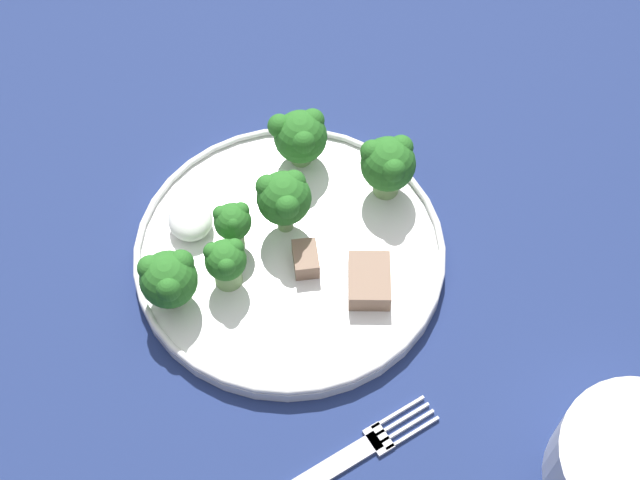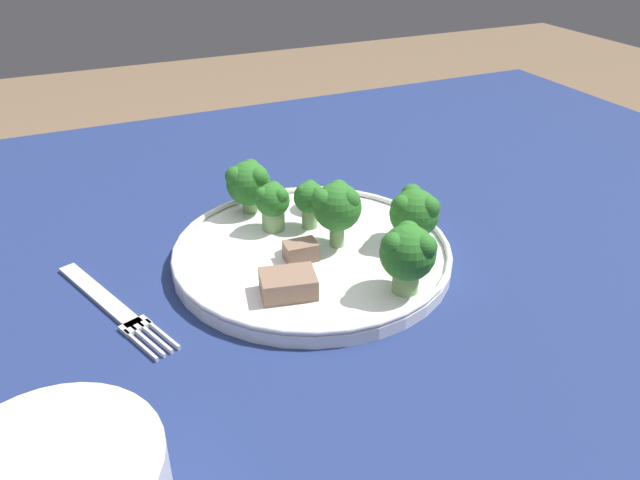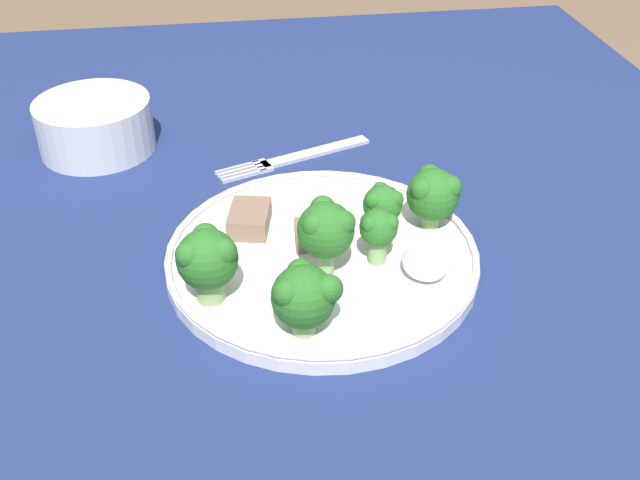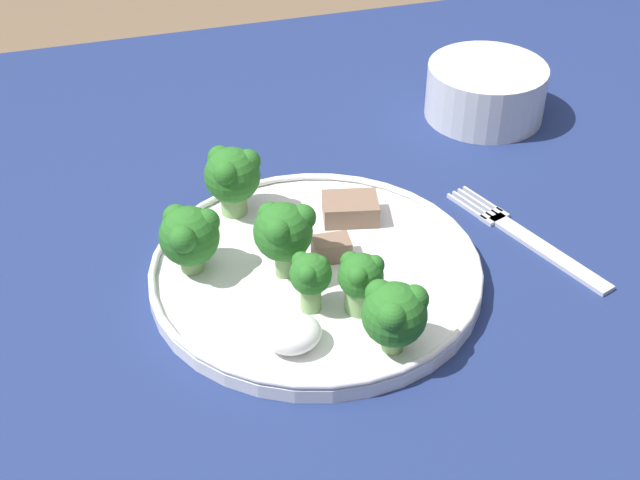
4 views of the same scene
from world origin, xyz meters
name	(u,v)px [view 4 (image 4 of 4)]	position (x,y,z in m)	size (l,w,h in m)	color
table	(302,358)	(0.00, 0.00, 0.68)	(1.31, 1.01, 0.77)	navy
dinner_plate	(316,272)	(0.01, -0.01, 0.78)	(0.27, 0.27, 0.02)	white
fork	(528,239)	(0.20, -0.01, 0.78)	(0.08, 0.17, 0.00)	silver
cream_bowl	(485,92)	(0.26, 0.20, 0.80)	(0.12, 0.12, 0.06)	silver
broccoli_floret_near_rim_left	(283,231)	(-0.02, -0.01, 0.83)	(0.05, 0.05, 0.07)	#7FA866
broccoli_floret_center_left	(311,275)	(-0.01, -0.06, 0.82)	(0.03, 0.03, 0.05)	#7FA866
broccoli_floret_back_left	(394,313)	(0.04, -0.12, 0.82)	(0.05, 0.05, 0.06)	#7FA866
broccoli_floret_front_left	(232,175)	(-0.04, 0.09, 0.83)	(0.05, 0.05, 0.06)	#7FA866
broccoli_floret_center_back	(361,278)	(0.03, -0.07, 0.82)	(0.04, 0.03, 0.05)	#7FA866
broccoli_floret_mid_cluster	(189,235)	(-0.09, 0.02, 0.82)	(0.05, 0.05, 0.06)	#7FA866
meat_slice_front_slice	(350,209)	(0.06, 0.05, 0.80)	(0.05, 0.04, 0.02)	#846651
meat_slice_middle_slice	(330,245)	(0.03, 0.00, 0.80)	(0.03, 0.02, 0.02)	#846651
sauce_dollop	(292,333)	(-0.03, -0.09, 0.80)	(0.04, 0.04, 0.02)	white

